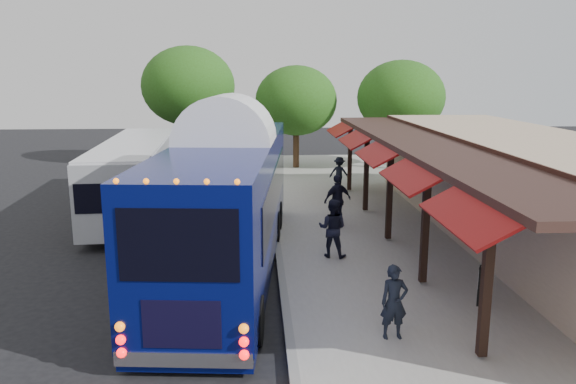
# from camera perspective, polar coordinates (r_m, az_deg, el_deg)

# --- Properties ---
(ground) EXTENTS (90.00, 90.00, 0.00)m
(ground) POSITION_cam_1_polar(r_m,az_deg,el_deg) (15.07, -0.68, -10.15)
(ground) COLOR black
(ground) RESTS_ON ground
(sidewalk) EXTENTS (10.00, 40.00, 0.15)m
(sidewalk) POSITION_cam_1_polar(r_m,az_deg,el_deg) (19.62, 13.57, -4.94)
(sidewalk) COLOR #9E9B93
(sidewalk) RESTS_ON ground
(curb) EXTENTS (0.20, 40.00, 0.16)m
(curb) POSITION_cam_1_polar(r_m,az_deg,el_deg) (18.81, -1.08, -5.33)
(curb) COLOR gray
(curb) RESTS_ON ground
(station_shelter) EXTENTS (8.15, 20.00, 3.60)m
(station_shelter) POSITION_cam_1_polar(r_m,az_deg,el_deg) (20.44, 22.94, 0.23)
(station_shelter) COLOR tan
(station_shelter) RESTS_ON ground
(coach_bus) EXTENTS (3.82, 12.83, 4.05)m
(coach_bus) POSITION_cam_1_polar(r_m,az_deg,el_deg) (16.34, -6.11, -0.46)
(coach_bus) COLOR #070E55
(coach_bus) RESTS_ON ground
(city_bus) EXTENTS (3.04, 11.16, 2.97)m
(city_bus) POSITION_cam_1_polar(r_m,az_deg,el_deg) (23.86, -15.19, 1.84)
(city_bus) COLOR #909498
(city_bus) RESTS_ON ground
(ped_a) EXTENTS (0.61, 0.43, 1.61)m
(ped_a) POSITION_cam_1_polar(r_m,az_deg,el_deg) (12.25, 10.73, -10.93)
(ped_a) COLOR black
(ped_a) RESTS_ON sidewalk
(ped_b) EXTENTS (1.05, 0.94, 1.80)m
(ped_b) POSITION_cam_1_polar(r_m,az_deg,el_deg) (17.16, 4.53, -3.68)
(ped_b) COLOR black
(ped_b) RESTS_ON sidewalk
(ped_c) EXTENTS (1.20, 0.87, 1.90)m
(ped_c) POSITION_cam_1_polar(r_m,az_deg,el_deg) (20.70, 5.06, -0.83)
(ped_c) COLOR black
(ped_c) RESTS_ON sidewalk
(ped_d) EXTENTS (1.15, 0.93, 1.55)m
(ped_d) POSITION_cam_1_polar(r_m,az_deg,el_deg) (27.36, 5.24, 1.96)
(ped_d) COLOR black
(ped_d) RESTS_ON sidewalk
(sign_board) EXTENTS (0.21, 0.42, 0.98)m
(sign_board) POSITION_cam_1_polar(r_m,az_deg,el_deg) (14.38, 18.85, -8.48)
(sign_board) COLOR black
(sign_board) RESTS_ON sidewalk
(tree_left) EXTENTS (4.78, 4.78, 6.12)m
(tree_left) POSITION_cam_1_polar(r_m,az_deg,el_deg) (33.16, 0.84, 9.26)
(tree_left) COLOR #382314
(tree_left) RESTS_ON ground
(tree_mid) EXTENTS (5.01, 5.01, 6.41)m
(tree_mid) POSITION_cam_1_polar(r_m,az_deg,el_deg) (33.20, 11.39, 9.37)
(tree_mid) COLOR #382314
(tree_mid) RESTS_ON ground
(tree_right) EXTENTS (4.46, 4.46, 5.71)m
(tree_right) POSITION_cam_1_polar(r_m,az_deg,el_deg) (34.64, 11.52, 8.68)
(tree_right) COLOR #382314
(tree_right) RESTS_ON ground
(tree_far) EXTENTS (5.71, 5.71, 7.31)m
(tree_far) POSITION_cam_1_polar(r_m,az_deg,el_deg) (35.59, -10.09, 10.55)
(tree_far) COLOR #382314
(tree_far) RESTS_ON ground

